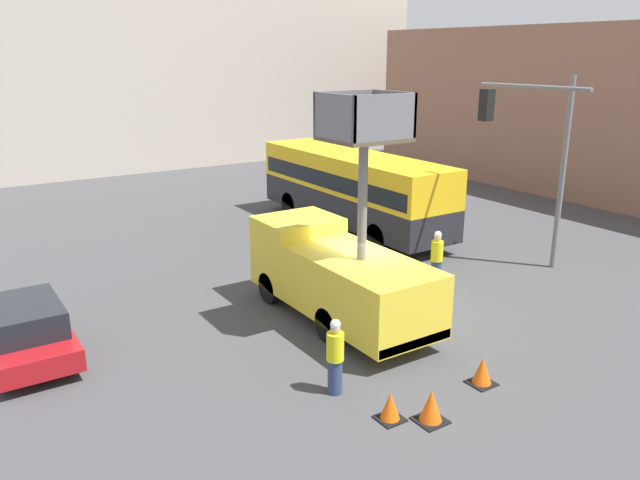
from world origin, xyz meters
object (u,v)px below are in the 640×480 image
(city_bus, at_px, (353,185))
(traffic_cone_far_side, at_px, (431,407))
(traffic_cone_near_truck, at_px, (482,372))
(road_worker_directing, at_px, (437,258))
(road_worker_near_truck, at_px, (335,357))
(utility_truck, at_px, (338,270))
(traffic_light_pole, at_px, (539,143))
(traffic_cone_mid_road, at_px, (390,407))
(parked_car_curbside, at_px, (26,329))

(city_bus, bearing_deg, traffic_cone_far_side, 150.40)
(city_bus, bearing_deg, traffic_cone_near_truck, 156.94)
(city_bus, bearing_deg, road_worker_directing, 166.25)
(city_bus, xyz_separation_m, road_worker_near_truck, (-8.06, -10.49, -1.00))
(road_worker_near_truck, height_order, traffic_cone_far_side, road_worker_near_truck)
(traffic_cone_far_side, bearing_deg, utility_truck, 75.99)
(traffic_light_pole, relative_size, traffic_cone_near_truck, 9.95)
(road_worker_directing, height_order, traffic_cone_mid_road, road_worker_directing)
(road_worker_near_truck, distance_m, road_worker_directing, 7.36)
(road_worker_directing, distance_m, traffic_cone_far_side, 7.81)
(traffic_light_pole, bearing_deg, road_worker_directing, 163.67)
(utility_truck, bearing_deg, traffic_cone_far_side, -104.01)
(traffic_cone_mid_road, bearing_deg, parked_car_curbside, 129.18)
(utility_truck, relative_size, traffic_cone_mid_road, 10.31)
(road_worker_near_truck, height_order, traffic_cone_near_truck, road_worker_near_truck)
(utility_truck, relative_size, traffic_light_pole, 0.97)
(traffic_light_pole, height_order, traffic_cone_far_side, traffic_light_pole)
(city_bus, distance_m, road_worker_directing, 7.10)
(city_bus, relative_size, traffic_cone_far_side, 14.75)
(road_worker_directing, bearing_deg, road_worker_near_truck, 108.06)
(parked_car_curbside, bearing_deg, traffic_cone_near_truck, -40.05)
(traffic_light_pole, xyz_separation_m, traffic_cone_near_truck, (-6.63, -4.20, -4.08))
(road_worker_directing, bearing_deg, traffic_cone_mid_road, 118.54)
(traffic_light_pole, distance_m, road_worker_near_truck, 10.58)
(road_worker_near_truck, height_order, road_worker_directing, road_worker_directing)
(traffic_cone_mid_road, bearing_deg, traffic_cone_near_truck, -0.45)
(utility_truck, distance_m, road_worker_directing, 4.16)
(city_bus, bearing_deg, traffic_cone_mid_road, 147.15)
(traffic_cone_far_side, xyz_separation_m, parked_car_curbside, (-6.29, 7.42, 0.40))
(traffic_cone_mid_road, relative_size, traffic_cone_far_side, 0.88)
(road_worker_directing, relative_size, parked_car_curbside, 0.42)
(road_worker_near_truck, relative_size, road_worker_directing, 0.97)
(utility_truck, height_order, traffic_cone_near_truck, utility_truck)
(utility_truck, bearing_deg, traffic_cone_mid_road, -112.48)
(traffic_cone_mid_road, bearing_deg, utility_truck, 67.52)
(parked_car_curbside, bearing_deg, traffic_light_pole, -10.45)
(utility_truck, xyz_separation_m, road_worker_near_truck, (-2.29, -3.22, -0.56))
(road_worker_directing, height_order, parked_car_curbside, road_worker_directing)
(road_worker_directing, bearing_deg, parked_car_curbside, 69.49)
(traffic_cone_near_truck, distance_m, traffic_cone_mid_road, 2.62)
(utility_truck, bearing_deg, parked_car_curbside, 163.53)
(city_bus, distance_m, traffic_light_pole, 8.31)
(road_worker_near_truck, xyz_separation_m, parked_car_curbside, (-5.30, 5.47, -0.13))
(utility_truck, distance_m, parked_car_curbside, 7.94)
(traffic_cone_far_side, bearing_deg, city_bus, 60.40)
(traffic_cone_near_truck, bearing_deg, parked_car_curbside, 139.95)
(road_worker_near_truck, bearing_deg, road_worker_directing, 59.23)
(utility_truck, bearing_deg, traffic_light_pole, -3.96)
(traffic_cone_near_truck, bearing_deg, traffic_light_pole, 32.35)
(traffic_cone_far_side, bearing_deg, traffic_cone_near_truck, 13.48)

